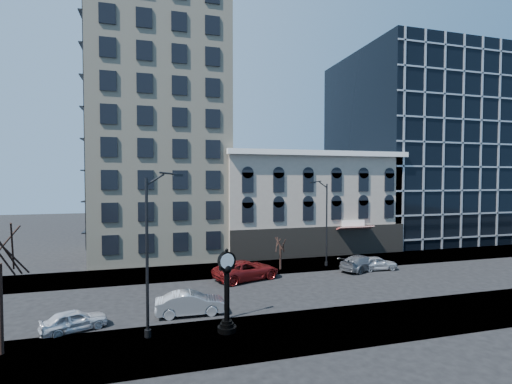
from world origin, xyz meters
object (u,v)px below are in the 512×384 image
object	(u,v)px
street_clock	(227,294)
car_near_a	(74,320)
car_near_b	(191,303)
street_lamp_near	(159,210)

from	to	relation	value
street_clock	car_near_a	size ratio (longest dim) A/B	1.32
street_clock	car_near_b	world-z (taller)	street_clock
street_lamp_near	car_near_b	world-z (taller)	street_lamp_near
street_clock	street_lamp_near	bearing A→B (deg)	152.62
street_lamp_near	car_near_a	xyz separation A→B (m)	(-4.97, 2.17, -6.77)
street_clock	car_near_b	distance (m)	4.40
street_clock	car_near_a	xyz separation A→B (m)	(-8.82, 2.88, -1.73)
street_lamp_near	car_near_b	distance (m)	7.57
car_near_b	street_lamp_near	bearing A→B (deg)	146.63
car_near_a	car_near_b	xyz separation A→B (m)	(7.06, 0.82, 0.13)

